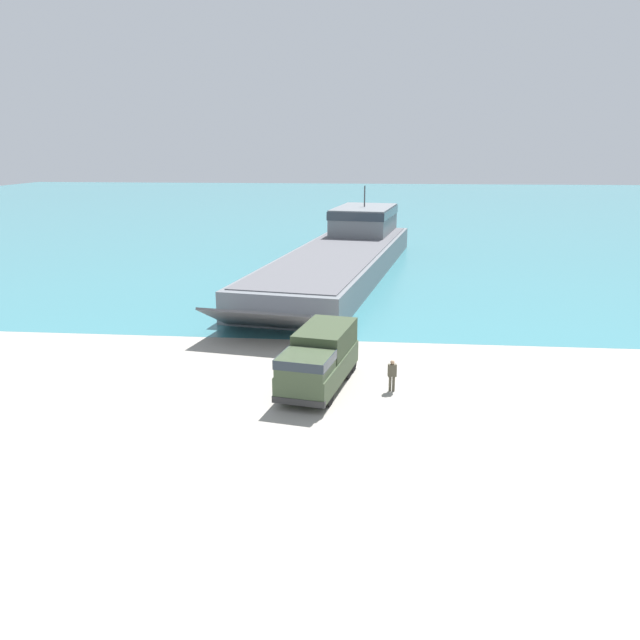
% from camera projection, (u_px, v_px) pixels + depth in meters
% --- Properties ---
extents(ground_plane, '(240.00, 240.00, 0.00)m').
position_uv_depth(ground_plane, '(333.00, 367.00, 35.66)').
color(ground_plane, '#9E998E').
extents(water_surface, '(240.00, 180.00, 0.01)m').
position_uv_depth(water_surface, '(367.00, 209.00, 126.85)').
color(water_surface, teal).
rests_on(water_surface, ground_plane).
extents(landing_craft, '(14.92, 44.26, 7.86)m').
position_uv_depth(landing_craft, '(345.00, 251.00, 63.60)').
color(landing_craft, slate).
rests_on(landing_craft, ground_plane).
extents(military_truck, '(3.90, 7.51, 2.97)m').
position_uv_depth(military_truck, '(319.00, 358.00, 32.38)').
color(military_truck, '#3D4C33').
rests_on(military_truck, ground_plane).
extents(soldier_on_ramp, '(0.47, 0.30, 1.69)m').
position_uv_depth(soldier_on_ramp, '(392.00, 373.00, 31.94)').
color(soldier_on_ramp, '#4C4738').
rests_on(soldier_on_ramp, ground_plane).
extents(moored_boat_a, '(5.53, 8.33, 1.71)m').
position_uv_depth(moored_boat_a, '(371.00, 218.00, 105.89)').
color(moored_boat_a, '#2D7060').
rests_on(moored_boat_a, ground_plane).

